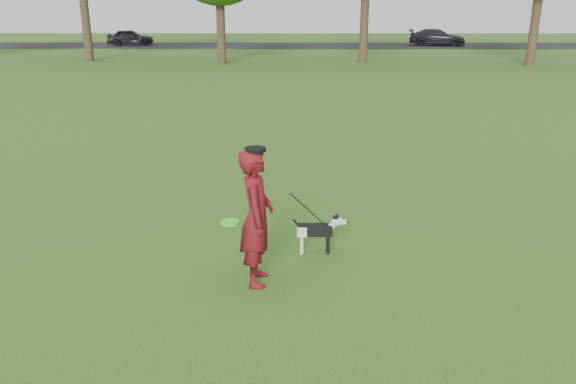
{
  "coord_description": "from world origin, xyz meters",
  "views": [
    {
      "loc": [
        0.1,
        -6.65,
        3.25
      ],
      "look_at": [
        0.01,
        0.16,
        0.95
      ],
      "focal_mm": 35.0,
      "sensor_mm": 36.0,
      "label": 1
    }
  ],
  "objects_px": {
    "man": "(257,218)",
    "car_right": "(437,37)",
    "dog": "(319,229)",
    "car_left": "(130,37)"
  },
  "relations": [
    {
      "from": "dog",
      "to": "car_left",
      "type": "xyz_separation_m",
      "value": [
        -13.63,
        39.61,
        0.3
      ]
    },
    {
      "from": "man",
      "to": "car_left",
      "type": "xyz_separation_m",
      "value": [
        -12.85,
        40.47,
        -0.2
      ]
    },
    {
      "from": "man",
      "to": "dog",
      "type": "height_order",
      "value": "man"
    },
    {
      "from": "man",
      "to": "car_left",
      "type": "relative_size",
      "value": 0.46
    },
    {
      "from": "dog",
      "to": "car_right",
      "type": "relative_size",
      "value": 0.17
    },
    {
      "from": "man",
      "to": "car_left",
      "type": "height_order",
      "value": "man"
    },
    {
      "from": "man",
      "to": "car_right",
      "type": "relative_size",
      "value": 0.38
    },
    {
      "from": "dog",
      "to": "car_left",
      "type": "relative_size",
      "value": 0.2
    },
    {
      "from": "car_left",
      "to": "dog",
      "type": "bearing_deg",
      "value": -170.76
    },
    {
      "from": "man",
      "to": "car_right",
      "type": "xyz_separation_m",
      "value": [
        11.81,
        40.47,
        -0.18
      ]
    }
  ]
}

